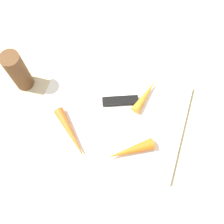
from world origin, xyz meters
TOP-DOWN VIEW (x-y plane):
  - ground_plane at (0.00, 0.00)m, footprint 1.40×1.40m
  - cutting_board at (0.00, 0.00)m, footprint 0.36×0.26m
  - knife at (-0.00, 0.03)m, footprint 0.19×0.09m
  - carrot_medium at (0.07, -0.08)m, footprint 0.11×0.09m
  - carrot_shortest at (0.07, 0.07)m, footprint 0.05×0.11m
  - carrot_longest at (-0.07, -0.09)m, footprint 0.12×0.11m
  - pepper_grinder at (-0.25, 0.01)m, footprint 0.05×0.05m

SIDE VIEW (x-z plane):
  - ground_plane at x=0.00m, z-range 0.00..0.00m
  - cutting_board at x=0.00m, z-range 0.00..0.01m
  - knife at x=0.00m, z-range 0.01..0.02m
  - carrot_shortest at x=0.07m, z-range 0.01..0.04m
  - carrot_longest at x=-0.07m, z-range 0.01..0.04m
  - carrot_medium at x=0.07m, z-range 0.01..0.04m
  - pepper_grinder at x=-0.25m, z-range 0.00..0.13m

